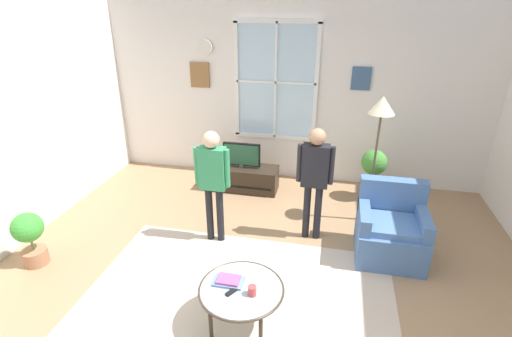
% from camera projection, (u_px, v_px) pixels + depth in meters
% --- Properties ---
extents(ground_plane, '(6.61, 6.58, 0.02)m').
position_uv_depth(ground_plane, '(252.00, 299.00, 3.83)').
color(ground_plane, '#9E7A56').
extents(back_wall, '(6.01, 0.17, 2.97)m').
position_uv_depth(back_wall, '(293.00, 89.00, 5.93)').
color(back_wall, silver).
rests_on(back_wall, ground_plane).
extents(area_rug, '(3.15, 1.97, 0.01)m').
position_uv_depth(area_rug, '(240.00, 293.00, 3.89)').
color(area_rug, '#C6B29E').
rests_on(area_rug, ground_plane).
extents(tv_stand, '(1.13, 0.43, 0.38)m').
position_uv_depth(tv_stand, '(242.00, 178.00, 5.98)').
color(tv_stand, '#2D2319').
rests_on(tv_stand, ground_plane).
extents(television, '(0.58, 0.08, 0.40)m').
position_uv_depth(television, '(242.00, 155.00, 5.82)').
color(television, '#4C4C4C').
rests_on(television, tv_stand).
extents(armchair, '(0.76, 0.74, 0.87)m').
position_uv_depth(armchair, '(390.00, 231.00, 4.37)').
color(armchair, '#476B9E').
rests_on(armchair, ground_plane).
extents(coffee_table, '(0.78, 0.78, 0.44)m').
position_uv_depth(coffee_table, '(241.00, 291.00, 3.35)').
color(coffee_table, '#99B2B7').
rests_on(coffee_table, ground_plane).
extents(book_stack, '(0.27, 0.17, 0.05)m').
position_uv_depth(book_stack, '(229.00, 281.00, 3.40)').
color(book_stack, '#6183B4').
rests_on(book_stack, coffee_table).
extents(cup, '(0.08, 0.08, 0.09)m').
position_uv_depth(cup, '(252.00, 291.00, 3.25)').
color(cup, '#BF3F3F').
rests_on(cup, coffee_table).
extents(remote_near_books, '(0.11, 0.14, 0.02)m').
position_uv_depth(remote_near_books, '(232.00, 291.00, 3.29)').
color(remote_near_books, black).
rests_on(remote_near_books, coffee_table).
extents(person_green_shirt, '(0.43, 0.20, 1.44)m').
position_uv_depth(person_green_shirt, '(213.00, 175.00, 4.42)').
color(person_green_shirt, black).
rests_on(person_green_shirt, ground_plane).
extents(person_black_shirt, '(0.44, 0.20, 1.46)m').
position_uv_depth(person_black_shirt, '(315.00, 172.00, 4.46)').
color(person_black_shirt, black).
rests_on(person_black_shirt, ground_plane).
extents(potted_plant_by_window, '(0.38, 0.38, 0.79)m').
position_uv_depth(potted_plant_by_window, '(373.00, 172.00, 5.58)').
color(potted_plant_by_window, '#4C565B').
rests_on(potted_plant_by_window, ground_plane).
extents(potted_plant_corner, '(0.34, 0.34, 0.65)m').
position_uv_depth(potted_plant_corner, '(29.00, 235.00, 4.19)').
color(potted_plant_corner, '#9E6B4C').
rests_on(potted_plant_corner, ground_plane).
extents(floor_lamp, '(0.32, 0.32, 1.73)m').
position_uv_depth(floor_lamp, '(381.00, 119.00, 4.60)').
color(floor_lamp, black).
rests_on(floor_lamp, ground_plane).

